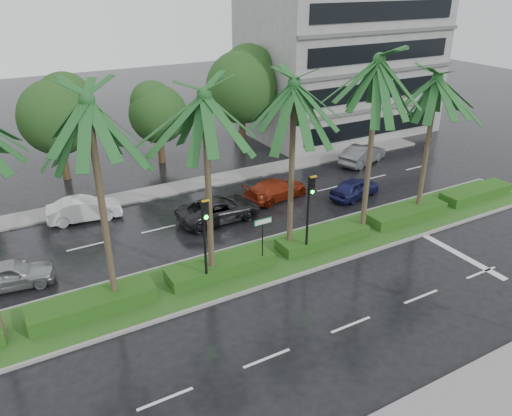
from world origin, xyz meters
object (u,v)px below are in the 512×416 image
car_silver (9,275)px  car_white (84,209)px  street_sign (263,230)px  car_blue (355,188)px  car_grey (362,154)px  signal_median_left (205,230)px  car_darkgrey (219,209)px  car_red (276,189)px

car_silver → car_white: (4.50, 5.41, 0.02)m
street_sign → car_silver: street_sign is taller
car_blue → car_grey: size_ratio=0.85×
signal_median_left → car_grey: bearing=28.8°
car_blue → car_grey: 6.49m
car_silver → car_darkgrey: size_ratio=0.78×
car_silver → car_grey: size_ratio=0.88×
street_sign → car_red: (5.00, 6.88, -1.48)m
car_red → car_darkgrey: bearing=92.3°
car_silver → car_grey: (24.86, 4.84, 0.07)m
signal_median_left → car_silver: size_ratio=1.13×
street_sign → car_grey: size_ratio=0.59×
signal_median_left → car_darkgrey: signal_median_left is taller
car_darkgrey → car_blue: car_darkgrey is taller
car_darkgrey → car_blue: (9.00, -1.31, -0.05)m
signal_median_left → car_blue: signal_median_left is taller
car_white → car_grey: 20.37m
street_sign → car_grey: street_sign is taller
street_sign → car_red: street_sign is taller
car_white → car_darkgrey: (6.80, -3.88, 0.00)m
car_white → car_silver: bearing=147.9°
car_white → car_blue: size_ratio=1.10×
car_darkgrey → car_blue: size_ratio=1.32×
car_silver → car_blue: car_silver is taller
signal_median_left → car_blue: (12.50, 4.76, -2.36)m
car_red → car_blue: 5.06m
street_sign → car_blue: street_sign is taller
car_darkgrey → car_grey: bearing=-77.6°
signal_median_left → car_blue: bearing=20.8°
signal_median_left → car_red: bearing=41.5°
car_blue → car_silver: bearing=77.1°
signal_median_left → car_red: 10.93m
street_sign → signal_median_left: bearing=-176.5°
street_sign → car_darkgrey: street_sign is taller
street_sign → car_darkgrey: 6.08m
street_sign → car_silver: bearing=158.0°
car_silver → car_red: car_silver is taller
car_red → car_white: bearing=65.5°
car_white → car_red: car_white is taller
signal_median_left → car_red: (8.00, 7.07, -2.35)m
car_white → car_blue: car_white is taller
car_darkgrey → car_white: bearing=58.9°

